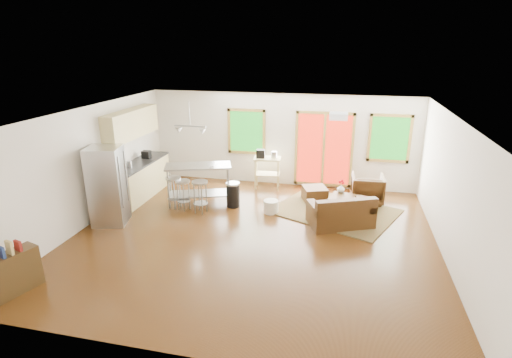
% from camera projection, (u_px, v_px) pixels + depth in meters
% --- Properties ---
extents(floor, '(7.50, 7.00, 0.02)m').
position_uv_depth(floor, '(253.00, 237.00, 8.44)').
color(floor, '#341C09').
rests_on(floor, ground).
extents(ceiling, '(7.50, 7.00, 0.02)m').
position_uv_depth(ceiling, '(252.00, 114.00, 7.59)').
color(ceiling, white).
rests_on(ceiling, ground).
extents(back_wall, '(7.50, 0.02, 2.60)m').
position_uv_depth(back_wall, '(281.00, 140.00, 11.25)').
color(back_wall, silver).
rests_on(back_wall, ground).
extents(left_wall, '(0.02, 7.00, 2.60)m').
position_uv_depth(left_wall, '(87.00, 167.00, 8.81)').
color(left_wall, silver).
rests_on(left_wall, ground).
extents(right_wall, '(0.02, 7.00, 2.60)m').
position_uv_depth(right_wall, '(454.00, 194.00, 7.22)').
color(right_wall, silver).
rests_on(right_wall, ground).
extents(front_wall, '(7.50, 0.02, 2.60)m').
position_uv_depth(front_wall, '(185.00, 271.00, 4.78)').
color(front_wall, silver).
rests_on(front_wall, ground).
extents(window_left, '(1.10, 0.05, 1.30)m').
position_uv_depth(window_left, '(246.00, 132.00, 11.35)').
color(window_left, '#114E12').
rests_on(window_left, back_wall).
extents(french_doors, '(1.60, 0.05, 2.10)m').
position_uv_depth(french_doors, '(324.00, 150.00, 11.02)').
color(french_doors, '#A11B0D').
rests_on(french_doors, back_wall).
extents(window_right, '(1.10, 0.05, 1.30)m').
position_uv_depth(window_right, '(390.00, 139.00, 10.53)').
color(window_right, '#114E12').
rests_on(window_right, back_wall).
extents(rug, '(3.33, 3.00, 0.03)m').
position_uv_depth(rug, '(334.00, 211.00, 9.71)').
color(rug, '#3D5B34').
rests_on(rug, floor).
extents(loveseat, '(1.57, 1.26, 0.73)m').
position_uv_depth(loveseat, '(341.00, 214.00, 8.87)').
color(loveseat, '#321D0C').
rests_on(loveseat, floor).
extents(coffee_table, '(1.13, 0.83, 0.40)m').
position_uv_depth(coffee_table, '(352.00, 200.00, 9.48)').
color(coffee_table, '#342410').
rests_on(coffee_table, floor).
extents(armchair, '(0.82, 0.77, 0.81)m').
position_uv_depth(armchair, '(367.00, 187.00, 10.16)').
color(armchair, '#321D0C').
rests_on(armchair, floor).
extents(ottoman, '(0.74, 0.74, 0.38)m').
position_uv_depth(ottoman, '(315.00, 194.00, 10.29)').
color(ottoman, '#321D0C').
rests_on(ottoman, floor).
extents(pouf, '(0.42, 0.42, 0.31)m').
position_uv_depth(pouf, '(271.00, 207.00, 9.61)').
color(pouf, beige).
rests_on(pouf, floor).
extents(vase, '(0.25, 0.26, 0.32)m').
position_uv_depth(vase, '(341.00, 188.00, 9.81)').
color(vase, silver).
rests_on(vase, coffee_table).
extents(book, '(0.21, 0.05, 0.28)m').
position_uv_depth(book, '(363.00, 193.00, 9.38)').
color(book, maroon).
rests_on(book, coffee_table).
extents(cabinets, '(0.64, 2.24, 2.30)m').
position_uv_depth(cabinets, '(138.00, 162.00, 10.44)').
color(cabinets, tan).
rests_on(cabinets, floor).
extents(refrigerator, '(0.85, 0.84, 1.77)m').
position_uv_depth(refrigerator, '(108.00, 186.00, 8.85)').
color(refrigerator, '#B7BABC').
rests_on(refrigerator, floor).
extents(island, '(1.74, 1.15, 1.02)m').
position_uv_depth(island, '(199.00, 177.00, 9.98)').
color(island, '#B7BABC').
rests_on(island, floor).
extents(cup, '(0.12, 0.10, 0.12)m').
position_uv_depth(cup, '(212.00, 168.00, 9.71)').
color(cup, white).
rests_on(cup, island).
extents(bar_stool_a, '(0.48, 0.48, 0.79)m').
position_uv_depth(bar_stool_a, '(174.00, 185.00, 9.78)').
color(bar_stool_a, '#B7BABC').
rests_on(bar_stool_a, floor).
extents(bar_stool_b, '(0.46, 0.46, 0.75)m').
position_uv_depth(bar_stool_b, '(183.00, 188.00, 9.67)').
color(bar_stool_b, '#B7BABC').
rests_on(bar_stool_b, floor).
extents(bar_stool_c, '(0.45, 0.45, 0.80)m').
position_uv_depth(bar_stool_c, '(200.00, 189.00, 9.46)').
color(bar_stool_c, '#B7BABC').
rests_on(bar_stool_c, floor).
extents(trash_can, '(0.40, 0.40, 0.63)m').
position_uv_depth(trash_can, '(233.00, 194.00, 9.93)').
color(trash_can, black).
rests_on(trash_can, floor).
extents(kitchen_cart, '(0.78, 0.55, 1.11)m').
position_uv_depth(kitchen_cart, '(266.00, 162.00, 11.06)').
color(kitchen_cart, tan).
rests_on(kitchen_cart, floor).
extents(bookshelf, '(0.52, 0.85, 0.94)m').
position_uv_depth(bookshelf, '(13.00, 272.00, 6.48)').
color(bookshelf, '#342410').
rests_on(bookshelf, floor).
extents(ceiling_flush, '(0.35, 0.35, 0.12)m').
position_uv_depth(ceiling_flush, '(339.00, 116.00, 7.83)').
color(ceiling_flush, white).
rests_on(ceiling_flush, ceiling).
extents(pendant_light, '(0.80, 0.18, 0.79)m').
position_uv_depth(pendant_light, '(190.00, 130.00, 9.61)').
color(pendant_light, gray).
rests_on(pendant_light, ceiling).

